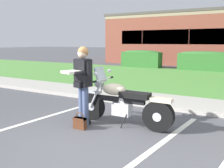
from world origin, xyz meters
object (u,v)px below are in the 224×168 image
motorcycle (126,104)px  rider_person (82,79)px  handbag (80,122)px  hedge_center_left (205,61)px  hedge_left (141,58)px

motorcycle → rider_person: size_ratio=1.31×
rider_person → handbag: size_ratio=4.74×
motorcycle → handbag: size_ratio=6.23×
handbag → rider_person: bearing=113.2°
motorcycle → hedge_center_left: motorcycle is taller
motorcycle → rider_person: (-0.86, -0.40, 0.52)m
rider_person → hedge_left: (-3.71, 11.97, -0.36)m
hedge_left → handbag: bearing=-72.6°
motorcycle → rider_person: rider_person is taller
rider_person → hedge_center_left: bearing=87.3°
motorcycle → hedge_left: (-4.58, 11.56, 0.16)m
hedge_left → hedge_center_left: bearing=0.0°
motorcycle → rider_person: 1.08m
motorcycle → hedge_left: size_ratio=0.81×
motorcycle → handbag: (-0.75, -0.67, -0.34)m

